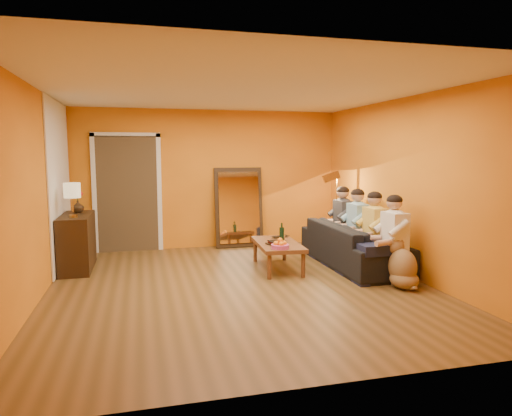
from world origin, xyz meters
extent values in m
cube|color=brown|center=(0.00, 0.00, 0.00)|extent=(5.00, 5.50, 0.00)
cube|color=white|center=(0.00, 0.00, 2.60)|extent=(5.00, 5.50, 0.00)
cube|color=orange|center=(0.00, 2.75, 1.30)|extent=(5.00, 0.00, 2.60)
cube|color=orange|center=(-2.50, 0.00, 1.30)|extent=(0.00, 5.50, 2.60)
cube|color=orange|center=(2.50, 0.00, 1.30)|extent=(0.00, 5.50, 2.60)
cube|color=white|center=(-2.48, 1.75, 1.30)|extent=(0.02, 1.90, 2.58)
cube|color=#3F2D19|center=(-1.50, 2.83, 1.05)|extent=(1.06, 0.30, 2.10)
cube|color=white|center=(-2.07, 2.71, 1.05)|extent=(0.08, 0.06, 2.20)
cube|color=white|center=(-0.93, 2.71, 1.05)|extent=(0.08, 0.06, 2.20)
cube|color=white|center=(-1.50, 2.71, 2.12)|extent=(1.22, 0.06, 0.08)
cube|color=#332111|center=(0.55, 2.63, 0.76)|extent=(0.92, 0.27, 1.51)
cube|color=white|center=(0.55, 2.59, 0.76)|extent=(0.78, 0.21, 1.35)
cube|color=#332111|center=(-2.24, 1.55, 0.42)|extent=(0.44, 1.18, 0.85)
imported|color=black|center=(2.00, 0.70, 0.34)|extent=(2.31, 0.90, 0.68)
cylinder|color=black|center=(0.81, 0.72, 0.58)|extent=(0.07, 0.07, 0.31)
imported|color=#B27F3F|center=(0.88, 0.89, 0.46)|extent=(0.11, 0.11, 0.08)
imported|color=black|center=(0.94, 1.12, 0.43)|extent=(0.36, 0.29, 0.02)
imported|color=#332111|center=(0.58, 0.57, 0.43)|extent=(0.27, 0.30, 0.02)
imported|color=red|center=(0.59, 0.58, 0.45)|extent=(0.21, 0.27, 0.02)
imported|color=black|center=(0.58, 0.56, 0.47)|extent=(0.20, 0.25, 0.02)
imported|color=#332111|center=(-2.24, 1.80, 0.95)|extent=(0.19, 0.19, 0.20)
camera|label=1|loc=(-1.27, -5.86, 1.79)|focal=32.00mm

